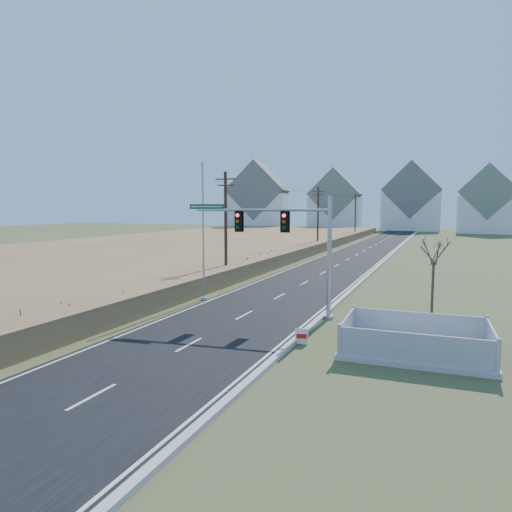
% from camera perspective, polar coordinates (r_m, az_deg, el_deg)
% --- Properties ---
extents(ground, '(260.00, 260.00, 0.00)m').
position_cam_1_polar(ground, '(22.29, -5.70, -9.73)').
color(ground, '#434C25').
rests_on(ground, ground).
extents(road, '(8.00, 180.00, 0.06)m').
position_cam_1_polar(road, '(69.92, 13.89, 0.90)').
color(road, black).
rests_on(road, ground).
extents(curb, '(0.30, 180.00, 0.18)m').
position_cam_1_polar(curb, '(69.44, 17.28, 0.82)').
color(curb, '#B2AFA8').
rests_on(curb, ground).
extents(reed_marsh, '(38.00, 110.00, 1.30)m').
position_cam_1_polar(reed_marsh, '(68.30, -7.76, 1.43)').
color(reed_marsh, '#9C7846').
rests_on(reed_marsh, ground).
extents(utility_pole_near, '(1.80, 0.26, 9.00)m').
position_cam_1_polar(utility_pole_near, '(37.80, -3.81, 3.94)').
color(utility_pole_near, '#422D1E').
rests_on(utility_pole_near, ground).
extents(utility_pole_mid, '(1.80, 0.26, 9.00)m').
position_cam_1_polar(utility_pole_mid, '(66.06, 7.74, 4.78)').
color(utility_pole_mid, '#422D1E').
rests_on(utility_pole_mid, ground).
extents(utility_pole_far, '(1.80, 0.26, 9.00)m').
position_cam_1_polar(utility_pole_far, '(95.39, 12.30, 5.05)').
color(utility_pole_far, '#422D1E').
rests_on(utility_pole_far, ground).
extents(condo_nw, '(17.69, 13.38, 19.05)m').
position_cam_1_polar(condo_nw, '(128.30, 0.26, 6.75)').
color(condo_nw, white).
rests_on(condo_nw, ground).
extents(condo_nnw, '(14.93, 11.17, 17.03)m').
position_cam_1_polar(condo_nnw, '(130.01, 9.86, 6.31)').
color(condo_nnw, white).
rests_on(condo_nnw, ground).
extents(condo_n, '(15.27, 10.20, 18.54)m').
position_cam_1_polar(condo_n, '(131.19, 18.86, 6.37)').
color(condo_n, white).
rests_on(condo_n, ground).
extents(condo_ne, '(14.12, 10.51, 16.52)m').
position_cam_1_polar(condo_ne, '(123.32, 27.03, 5.72)').
color(condo_ne, white).
rests_on(condo_ne, ground).
extents(traffic_signal_mast, '(8.36, 1.22, 6.69)m').
position_cam_1_polar(traffic_signal_mast, '(25.14, 5.00, 1.71)').
color(traffic_signal_mast, '#9EA0A5').
rests_on(traffic_signal_mast, ground).
extents(fence_enclosure, '(6.05, 4.22, 1.36)m').
position_cam_1_polar(fence_enclosure, '(20.42, 19.27, -10.72)').
color(fence_enclosure, '#B7B5AD').
rests_on(fence_enclosure, ground).
extents(open_sign, '(0.56, 0.18, 0.70)m').
position_cam_1_polar(open_sign, '(20.64, 5.72, -9.93)').
color(open_sign, white).
rests_on(open_sign, ground).
extents(flagpole, '(0.40, 0.40, 9.00)m').
position_cam_1_polar(flagpole, '(29.92, -6.59, 1.29)').
color(flagpole, '#B7B5AD').
rests_on(flagpole, ground).
extents(bare_tree, '(1.78, 1.78, 4.72)m').
position_cam_1_polar(bare_tree, '(26.17, 21.38, 0.71)').
color(bare_tree, '#4C3F33').
rests_on(bare_tree, ground).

